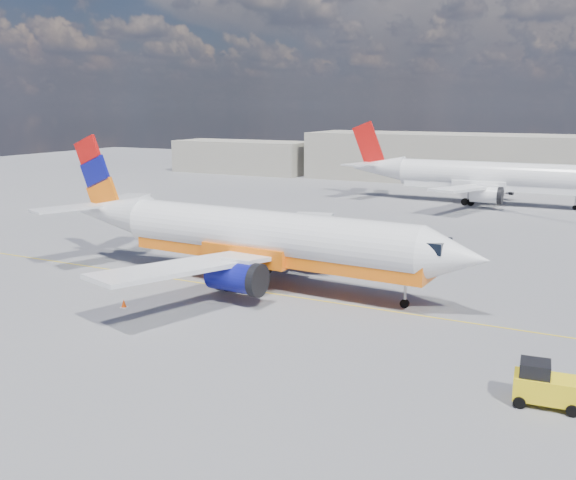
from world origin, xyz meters
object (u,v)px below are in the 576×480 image
at_px(second_jet, 481,177).
at_px(gse_tug, 544,385).
at_px(main_jet, 254,237).
at_px(traffic_cone, 124,304).

relative_size(second_jet, gse_tug, 12.36).
height_order(main_jet, traffic_cone, main_jet).
distance_m(second_jet, gse_tug, 59.66).
bearing_deg(traffic_cone, second_jet, 78.16).
bearing_deg(second_jet, main_jet, -98.43).
relative_size(main_jet, second_jet, 0.99).
bearing_deg(gse_tug, traffic_cone, 169.45).
bearing_deg(traffic_cone, gse_tug, -5.30).
bearing_deg(gse_tug, main_jet, 146.69).
distance_m(second_jet, traffic_cone, 56.97).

